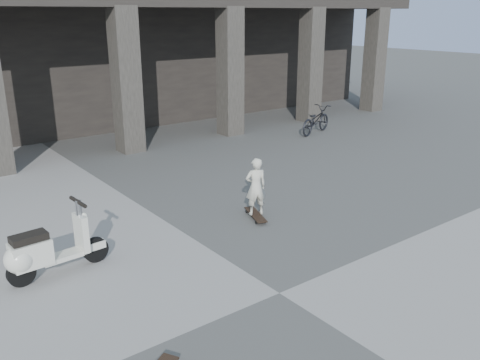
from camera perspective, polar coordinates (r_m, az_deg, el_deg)
ground at (r=7.45m, az=4.45°, el=-12.55°), size 90.00×90.00×0.00m
colonnade at (r=19.01m, az=-24.94°, el=14.32°), size 28.00×8.82×6.00m
longboard at (r=9.91m, az=1.75°, el=-3.93°), size 0.47×0.86×0.08m
child at (r=9.70m, az=1.79°, el=-0.74°), size 0.48×0.39×1.13m
scooter at (r=8.14m, az=-21.51°, el=-7.57°), size 1.58×0.54×1.10m
bicycle at (r=16.99m, az=8.48°, el=6.67°), size 1.79×1.06×0.89m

